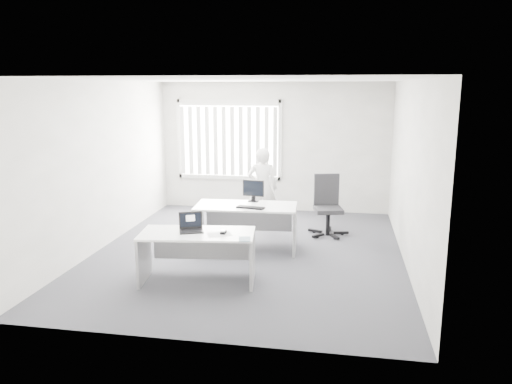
% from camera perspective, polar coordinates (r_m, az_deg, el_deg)
% --- Properties ---
extents(ground, '(6.00, 6.00, 0.00)m').
position_cam_1_polar(ground, '(8.34, -0.89, -6.91)').
color(ground, '#43434A').
rests_on(ground, ground).
extents(wall_back, '(5.00, 0.02, 2.80)m').
position_cam_1_polar(wall_back, '(10.93, 2.06, 5.15)').
color(wall_back, silver).
rests_on(wall_back, ground).
extents(wall_front, '(5.00, 0.02, 2.80)m').
position_cam_1_polar(wall_front, '(5.14, -7.26, -2.75)').
color(wall_front, silver).
rests_on(wall_front, ground).
extents(wall_left, '(0.02, 6.00, 2.80)m').
position_cam_1_polar(wall_left, '(8.81, -17.13, 2.97)').
color(wall_left, silver).
rests_on(wall_left, ground).
extents(wall_right, '(0.02, 6.00, 2.80)m').
position_cam_1_polar(wall_right, '(7.92, 17.15, 2.01)').
color(wall_right, silver).
rests_on(wall_right, ground).
extents(ceiling, '(5.00, 6.00, 0.02)m').
position_cam_1_polar(ceiling, '(7.89, -0.96, 12.71)').
color(ceiling, white).
rests_on(ceiling, wall_back).
extents(window, '(2.32, 0.06, 1.76)m').
position_cam_1_polar(window, '(11.05, -3.14, 6.00)').
color(window, silver).
rests_on(window, wall_back).
extents(blinds, '(2.20, 0.10, 1.50)m').
position_cam_1_polar(blinds, '(11.00, -3.21, 5.81)').
color(blinds, silver).
rests_on(blinds, wall_back).
extents(desk_near, '(1.65, 0.92, 0.72)m').
position_cam_1_polar(desk_near, '(7.03, -6.70, -6.18)').
color(desk_near, white).
rests_on(desk_near, ground).
extents(desk_far, '(1.72, 0.89, 0.76)m').
position_cam_1_polar(desk_far, '(8.35, -1.15, -2.94)').
color(desk_far, white).
rests_on(desk_far, ground).
extents(office_chair, '(0.76, 0.76, 1.12)m').
position_cam_1_polar(office_chair, '(9.32, 8.17, -2.76)').
color(office_chair, black).
rests_on(office_chair, ground).
extents(person, '(0.57, 0.38, 1.56)m').
position_cam_1_polar(person, '(9.62, 0.74, 0.48)').
color(person, silver).
rests_on(person, ground).
extents(laptop, '(0.41, 0.39, 0.25)m').
position_cam_1_polar(laptop, '(6.97, -7.42, -3.55)').
color(laptop, black).
rests_on(laptop, desk_near).
extents(paper_sheet, '(0.39, 0.35, 0.00)m').
position_cam_1_polar(paper_sheet, '(6.84, -4.20, -4.87)').
color(paper_sheet, silver).
rests_on(paper_sheet, desk_near).
extents(mouse, '(0.07, 0.12, 0.05)m').
position_cam_1_polar(mouse, '(6.88, -3.76, -4.56)').
color(mouse, '#AEAEB1').
rests_on(mouse, paper_sheet).
extents(booklet, '(0.19, 0.24, 0.01)m').
position_cam_1_polar(booklet, '(6.61, -1.30, -5.41)').
color(booklet, silver).
rests_on(booklet, desk_near).
extents(keyboard, '(0.48, 0.24, 0.02)m').
position_cam_1_polar(keyboard, '(8.09, -0.64, -1.79)').
color(keyboard, black).
rests_on(keyboard, desk_far).
extents(monitor, '(0.38, 0.15, 0.37)m').
position_cam_1_polar(monitor, '(8.52, -0.30, 0.13)').
color(monitor, black).
rests_on(monitor, desk_far).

